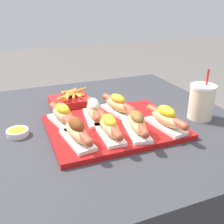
% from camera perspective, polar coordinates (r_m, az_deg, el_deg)
% --- Properties ---
extents(patio_table, '(1.03, 1.01, 0.71)m').
position_cam_1_polar(patio_table, '(1.21, -1.97, -17.11)').
color(patio_table, '#333338').
rests_on(patio_table, ground_plane).
extents(serving_tray, '(0.46, 0.35, 0.02)m').
position_cam_1_polar(serving_tray, '(0.94, 0.46, -3.20)').
color(serving_tray, '#B71414').
rests_on(serving_tray, patio_table).
extents(hot_dog_0, '(0.08, 0.21, 0.08)m').
position_cam_1_polar(hot_dog_0, '(0.82, -7.70, -4.18)').
color(hot_dog_0, white).
rests_on(hot_dog_0, serving_tray).
extents(hot_dog_1, '(0.07, 0.21, 0.07)m').
position_cam_1_polar(hot_dog_1, '(0.84, -0.61, -3.15)').
color(hot_dog_1, white).
rests_on(hot_dog_1, serving_tray).
extents(hot_dog_2, '(0.09, 0.20, 0.08)m').
position_cam_1_polar(hot_dog_2, '(0.87, 5.44, -2.45)').
color(hot_dog_2, white).
rests_on(hot_dog_2, serving_tray).
extents(hot_dog_3, '(0.08, 0.21, 0.08)m').
position_cam_1_polar(hot_dog_3, '(0.92, 11.67, -1.30)').
color(hot_dog_3, white).
rests_on(hot_dog_3, serving_tray).
extents(hot_dog_4, '(0.09, 0.20, 0.08)m').
position_cam_1_polar(hot_dog_4, '(0.94, -10.61, -0.60)').
color(hot_dog_4, white).
rests_on(hot_dog_4, serving_tray).
extents(hot_dog_5, '(0.08, 0.21, 0.08)m').
position_cam_1_polar(hot_dog_5, '(0.96, -4.00, 0.39)').
color(hot_dog_5, white).
rests_on(hot_dog_5, serving_tray).
extents(hot_dog_6, '(0.09, 0.20, 0.08)m').
position_cam_1_polar(hot_dog_6, '(1.01, 1.38, 1.56)').
color(hot_dog_6, white).
rests_on(hot_dog_6, serving_tray).
extents(sauce_bowl, '(0.07, 0.07, 0.02)m').
position_cam_1_polar(sauce_bowl, '(0.95, -19.88, -4.17)').
color(sauce_bowl, silver).
rests_on(sauce_bowl, patio_table).
extents(drink_cup, '(0.10, 0.10, 0.19)m').
position_cam_1_polar(drink_cup, '(1.06, 18.90, 2.12)').
color(drink_cup, beige).
rests_on(drink_cup, patio_table).
extents(fries_basket, '(0.17, 0.13, 0.06)m').
position_cam_1_polar(fries_basket, '(1.16, -9.15, 2.50)').
color(fries_basket, red).
rests_on(fries_basket, patio_table).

